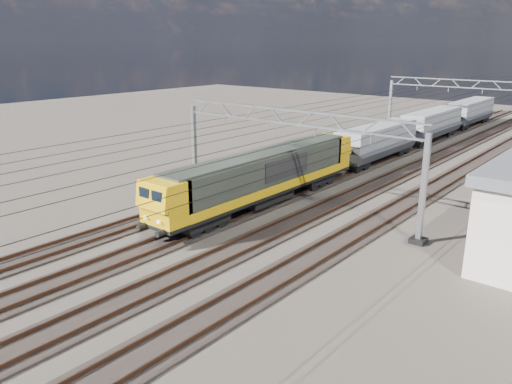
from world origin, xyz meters
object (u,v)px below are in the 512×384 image
Objects in this scene: hopper_wagon_lead at (377,140)px; hopper_wagon_third at (470,111)px; hopper_wagon_mid at (432,123)px; locomotive at (264,175)px; catenary_gantry_far at (463,106)px; catenary_gantry_mid at (290,156)px.

hopper_wagon_lead is 28.40m from hopper_wagon_third.
hopper_wagon_mid is 14.20m from hopper_wagon_third.
hopper_wagon_lead and hopper_wagon_mid have the same top height.
locomotive is 1.62× the size of hopper_wagon_mid.
locomotive is at bearing -90.00° from hopper_wagon_third.
locomotive is 31.90m from hopper_wagon_mid.
catenary_gantry_far is 5.16m from hopper_wagon_mid.
locomotive is (-2.00, -0.35, -1.58)m from catenary_gantry_mid.
hopper_wagon_mid is (0.00, 14.20, 0.00)m from hopper_wagon_lead.
hopper_wagon_lead is 14.20m from hopper_wagon_mid.
hopper_wagon_lead is at bearing -90.00° from hopper_wagon_third.
catenary_gantry_far is 0.94× the size of locomotive.
locomotive is at bearing -90.00° from hopper_wagon_lead.
hopper_wagon_lead is (-2.00, 17.34, -1.67)m from catenary_gantry_mid.
catenary_gantry_mid is 1.00× the size of catenary_gantry_far.
hopper_wagon_lead is at bearing -96.12° from catenary_gantry_far.
catenary_gantry_far reaches higher than locomotive.
hopper_wagon_lead is (-0.00, 17.70, -0.09)m from locomotive.
catenary_gantry_far is 10.09m from hopper_wagon_third.
hopper_wagon_third is at bearing 90.00° from hopper_wagon_mid.
catenary_gantry_mid is at bearing -83.42° from hopper_wagon_lead.
catenary_gantry_mid and catenary_gantry_far have the same top height.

